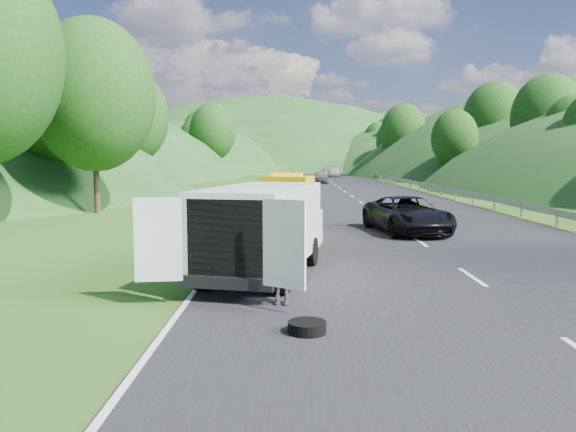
{
  "coord_description": "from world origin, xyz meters",
  "views": [
    {
      "loc": [
        -1.62,
        -16.27,
        3.1
      ],
      "look_at": [
        -1.79,
        0.87,
        1.3
      ],
      "focal_mm": 35.0,
      "sensor_mm": 36.0,
      "label": 1
    }
  ],
  "objects_px": {
    "child": "(302,259)",
    "spare_tire": "(307,334)",
    "worker": "(282,306)",
    "passing_suv": "(407,233)",
    "tow_truck": "(279,204)",
    "woman": "(248,263)",
    "white_van": "(263,226)",
    "suitcase": "(174,252)"
  },
  "relations": [
    {
      "from": "passing_suv",
      "to": "spare_tire",
      "type": "bearing_deg",
      "value": -118.25
    },
    {
      "from": "child",
      "to": "worker",
      "type": "bearing_deg",
      "value": -50.68
    },
    {
      "from": "child",
      "to": "worker",
      "type": "xyz_separation_m",
      "value": [
        -0.5,
        -5.45,
        0.0
      ]
    },
    {
      "from": "child",
      "to": "suitcase",
      "type": "bearing_deg",
      "value": -126.49
    },
    {
      "from": "suitcase",
      "to": "passing_suv",
      "type": "xyz_separation_m",
      "value": [
        8.21,
        6.57,
        -0.32
      ]
    },
    {
      "from": "woman",
      "to": "child",
      "type": "xyz_separation_m",
      "value": [
        1.6,
        0.77,
        0.0
      ]
    },
    {
      "from": "child",
      "to": "passing_suv",
      "type": "distance_m",
      "value": 7.43
    },
    {
      "from": "tow_truck",
      "to": "woman",
      "type": "bearing_deg",
      "value": -80.13
    },
    {
      "from": "white_van",
      "to": "spare_tire",
      "type": "distance_m",
      "value": 5.07
    },
    {
      "from": "child",
      "to": "spare_tire",
      "type": "distance_m",
      "value": 7.34
    },
    {
      "from": "worker",
      "to": "suitcase",
      "type": "relative_size",
      "value": 2.58
    },
    {
      "from": "tow_truck",
      "to": "worker",
      "type": "height_order",
      "value": "tow_truck"
    },
    {
      "from": "child",
      "to": "worker",
      "type": "distance_m",
      "value": 5.48
    },
    {
      "from": "worker",
      "to": "passing_suv",
      "type": "xyz_separation_m",
      "value": [
        4.92,
        11.43,
        0.0
      ]
    },
    {
      "from": "white_van",
      "to": "passing_suv",
      "type": "distance_m",
      "value": 10.21
    },
    {
      "from": "tow_truck",
      "to": "passing_suv",
      "type": "relative_size",
      "value": 1.13
    },
    {
      "from": "woman",
      "to": "passing_suv",
      "type": "distance_m",
      "value": 9.03
    },
    {
      "from": "tow_truck",
      "to": "spare_tire",
      "type": "xyz_separation_m",
      "value": [
        0.83,
        -13.17,
        -1.19
      ]
    },
    {
      "from": "tow_truck",
      "to": "passing_suv",
      "type": "xyz_separation_m",
      "value": [
        5.25,
        0.14,
        -1.19
      ]
    },
    {
      "from": "white_van",
      "to": "spare_tire",
      "type": "bearing_deg",
      "value": -65.33
    },
    {
      "from": "tow_truck",
      "to": "child",
      "type": "xyz_separation_m",
      "value": [
        0.84,
        -5.84,
        -1.19
      ]
    },
    {
      "from": "woman",
      "to": "passing_suv",
      "type": "relative_size",
      "value": 0.33
    },
    {
      "from": "tow_truck",
      "to": "child",
      "type": "bearing_deg",
      "value": -65.41
    },
    {
      "from": "woman",
      "to": "spare_tire",
      "type": "height_order",
      "value": "woman"
    },
    {
      "from": "tow_truck",
      "to": "white_van",
      "type": "distance_m",
      "value": 8.39
    },
    {
      "from": "suitcase",
      "to": "passing_suv",
      "type": "bearing_deg",
      "value": 38.68
    },
    {
      "from": "worker",
      "to": "suitcase",
      "type": "distance_m",
      "value": 5.88
    },
    {
      "from": "suitcase",
      "to": "spare_tire",
      "type": "height_order",
      "value": "suitcase"
    },
    {
      "from": "woman",
      "to": "child",
      "type": "height_order",
      "value": "woman"
    },
    {
      "from": "worker",
      "to": "passing_suv",
      "type": "distance_m",
      "value": 12.44
    },
    {
      "from": "woman",
      "to": "worker",
      "type": "xyz_separation_m",
      "value": [
        1.1,
        -4.69,
        0.0
      ]
    },
    {
      "from": "woman",
      "to": "worker",
      "type": "bearing_deg",
      "value": 179.98
    },
    {
      "from": "woman",
      "to": "passing_suv",
      "type": "bearing_deg",
      "value": -54.92
    },
    {
      "from": "white_van",
      "to": "spare_tire",
      "type": "xyz_separation_m",
      "value": [
        1.03,
        -4.79,
        -1.33
      ]
    },
    {
      "from": "worker",
      "to": "passing_suv",
      "type": "relative_size",
      "value": 0.31
    },
    {
      "from": "white_van",
      "to": "worker",
      "type": "height_order",
      "value": "white_van"
    },
    {
      "from": "white_van",
      "to": "child",
      "type": "bearing_deg",
      "value": 80.35
    },
    {
      "from": "passing_suv",
      "to": "white_van",
      "type": "bearing_deg",
      "value": -132.48
    },
    {
      "from": "child",
      "to": "spare_tire",
      "type": "xyz_separation_m",
      "value": [
        -0.01,
        -7.34,
        0.0
      ]
    },
    {
      "from": "tow_truck",
      "to": "child",
      "type": "relative_size",
      "value": 5.98
    },
    {
      "from": "tow_truck",
      "to": "suitcase",
      "type": "distance_m",
      "value": 7.14
    },
    {
      "from": "woman",
      "to": "spare_tire",
      "type": "bearing_deg",
      "value": -179.59
    }
  ]
}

